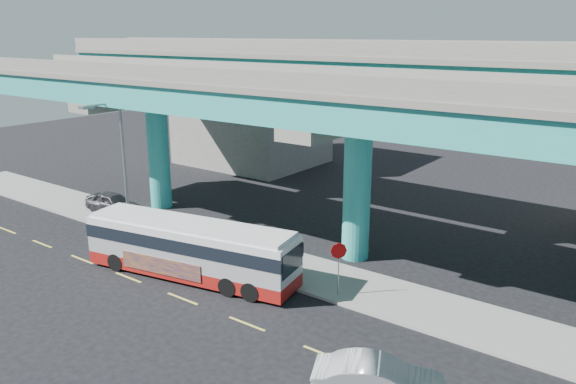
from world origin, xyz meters
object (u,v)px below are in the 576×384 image
Objects in this scene: parked_car at (113,203)px; sedan at (379,381)px; stop_sign at (339,257)px; street_lamp at (115,149)px; transit_bus at (191,247)px.

sedan is at bearing -111.58° from parked_car.
street_lamp is at bearing 160.24° from stop_sign.
sedan is 21.48m from street_lamp.
street_lamp is at bearing 157.17° from transit_bus.
transit_bus is at bearing -113.44° from parked_car.
parked_car is at bearing 149.34° from street_lamp.
parked_car is at bearing 152.78° from stop_sign.
stop_sign is (-5.19, 5.80, 1.30)m from sedan.
parked_car is (-11.69, 3.96, -0.75)m from transit_bus.
transit_bus is 8.88m from street_lamp.
street_lamp is (3.86, -2.29, 4.60)m from parked_car.
street_lamp is 15.54m from stop_sign.
transit_bus is 2.71× the size of parked_car.
stop_sign is at bearing 17.59° from sedan.
sedan is 0.58× the size of street_lamp.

